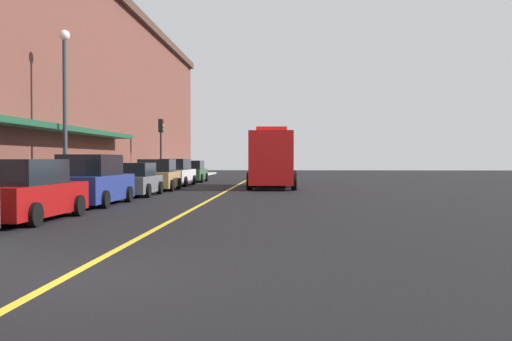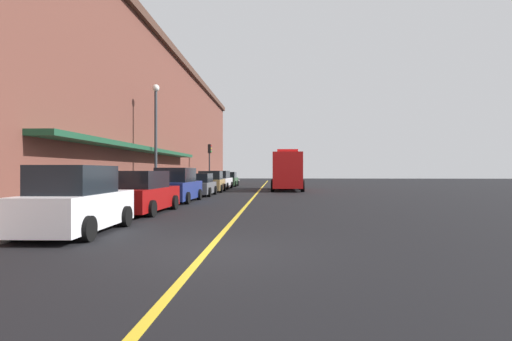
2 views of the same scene
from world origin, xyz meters
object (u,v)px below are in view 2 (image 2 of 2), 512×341
(parked_car_3, at_px, (199,185))
(parked_car_6, at_px, (229,180))
(parked_car_0, at_px, (77,202))
(street_lamp_left, at_px, (156,128))
(fire_truck, at_px, (287,172))
(parking_meter_2, at_px, (206,178))
(parking_meter_1, at_px, (211,177))
(parked_car_4, at_px, (211,182))
(parked_car_2, at_px, (177,186))
(traffic_light_near, at_px, (210,157))
(parking_meter_0, at_px, (64,192))
(parked_car_5, at_px, (220,180))
(parked_car_1, at_px, (142,193))

(parked_car_3, height_order, parked_car_6, parked_car_6)
(parked_car_0, relative_size, street_lamp_left, 0.61)
(fire_truck, distance_m, parking_meter_2, 8.14)
(parking_meter_1, bearing_deg, parked_car_4, -80.06)
(parked_car_3, distance_m, street_lamp_left, 5.30)
(parked_car_2, xyz_separation_m, parked_car_4, (0.17, 10.41, -0.08))
(parking_meter_1, bearing_deg, fire_truck, -33.08)
(parking_meter_1, distance_m, traffic_light_near, 2.32)
(parked_car_3, bearing_deg, parking_meter_2, 7.40)
(traffic_light_near, bearing_deg, parking_meter_0, -90.13)
(parking_meter_1, bearing_deg, parking_meter_2, -90.00)
(parked_car_3, bearing_deg, parked_car_0, 179.14)
(parked_car_4, bearing_deg, parking_meter_2, 13.35)
(parking_meter_0, relative_size, traffic_light_near, 0.31)
(parked_car_2, xyz_separation_m, parking_meter_1, (-1.30, 18.81, 0.18))
(parking_meter_0, xyz_separation_m, traffic_light_near, (0.06, 27.02, 2.10))
(fire_truck, bearing_deg, parking_meter_2, -105.15)
(parked_car_6, relative_size, fire_truck, 0.55)
(parked_car_6, distance_m, street_lamp_left, 20.30)
(parked_car_2, height_order, parking_meter_2, parked_car_2)
(parked_car_3, distance_m, parking_meter_1, 13.40)
(parked_car_2, bearing_deg, parked_car_4, -0.40)
(fire_truck, relative_size, parking_meter_0, 6.22)
(parked_car_2, height_order, fire_truck, fire_truck)
(parked_car_0, relative_size, parking_meter_0, 3.17)
(parked_car_0, height_order, street_lamp_left, street_lamp_left)
(parked_car_5, relative_size, street_lamp_left, 0.69)
(fire_truck, xyz_separation_m, parking_meter_2, (-7.81, 2.20, -0.62))
(street_lamp_left, bearing_deg, parking_meter_0, -87.01)
(parked_car_4, distance_m, parked_car_5, 5.67)
(fire_truck, bearing_deg, parked_car_6, -142.38)
(parking_meter_0, xyz_separation_m, street_lamp_left, (-0.60, 11.47, 3.34))
(parked_car_5, distance_m, street_lamp_left, 14.43)
(parked_car_5, height_order, street_lamp_left, street_lamp_left)
(parked_car_4, height_order, parking_meter_0, parked_car_4)
(parked_car_5, bearing_deg, parking_meter_1, 28.97)
(parked_car_1, bearing_deg, parked_car_5, 1.45)
(parked_car_4, height_order, parked_car_6, parked_car_4)
(traffic_light_near, bearing_deg, street_lamp_left, -92.44)
(parked_car_4, height_order, parked_car_5, parked_car_5)
(parked_car_5, relative_size, fire_truck, 0.58)
(parked_car_1, bearing_deg, parking_meter_2, 5.21)
(parking_meter_2, bearing_deg, parked_car_3, -82.11)
(parked_car_2, distance_m, parking_meter_1, 18.85)
(parking_meter_1, xyz_separation_m, traffic_light_near, (0.06, -1.00, 2.10))
(parked_car_4, distance_m, parking_meter_1, 8.53)
(parked_car_6, xyz_separation_m, parking_meter_2, (-1.48, -6.19, 0.30))
(parking_meter_2, bearing_deg, fire_truck, -15.76)
(fire_truck, bearing_deg, parked_car_4, -61.82)
(parked_car_2, xyz_separation_m, parking_meter_0, (-1.30, -9.22, 0.18))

